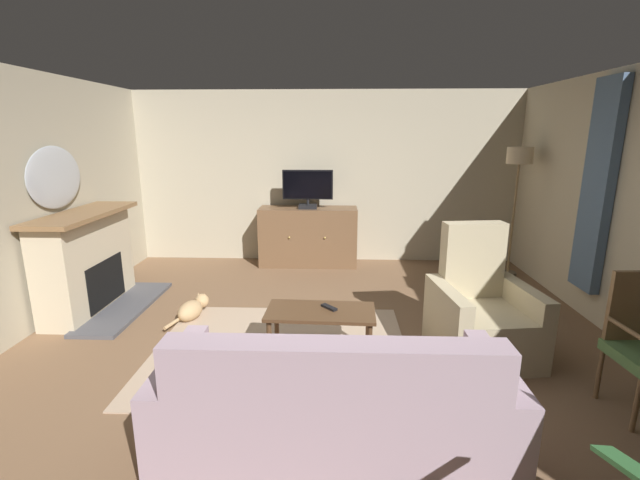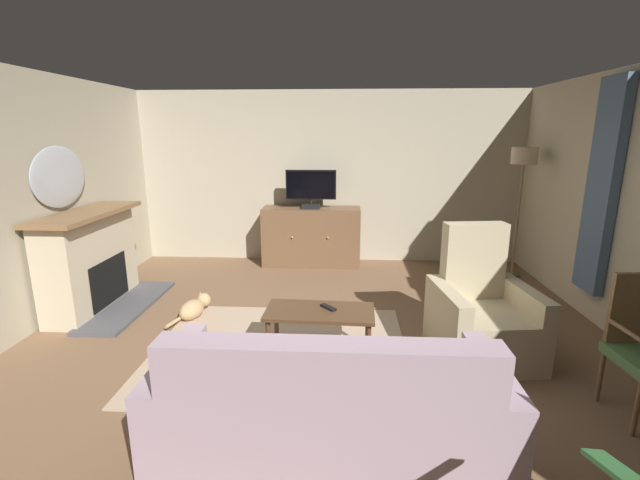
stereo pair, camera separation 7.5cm
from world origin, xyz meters
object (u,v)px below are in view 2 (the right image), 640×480
Objects in this scene: floor_lamp at (523,169)px; wall_mirror_oval at (59,177)px; television at (311,188)px; fireplace at (92,262)px; tv_cabinet at (311,238)px; tv_remote at (328,307)px; armchair_angled_to_table at (481,317)px; sofa_floral at (329,411)px; cat at (194,308)px; coffee_table at (320,317)px.

wall_mirror_oval is at bearing -165.55° from floor_lamp.
floor_lamp is at bearing -6.80° from television.
fireplace reaches higher than tv_cabinet.
fireplace is 1.01m from wall_mirror_oval.
television is 2.94m from floor_lamp.
tv_remote is 1.41m from armchair_angled_to_table.
cat is (-1.57, 2.03, -0.19)m from sofa_floral.
coffee_table is at bearing -84.28° from tv_cabinet.
floor_lamp is at bearing 56.11° from sofa_floral.
coffee_table is at bearing -84.17° from television.
sofa_floral is (0.12, -1.19, -0.10)m from coffee_table.
wall_mirror_oval reaches higher than cat.
tv_cabinet is 4.13m from sofa_floral.
tv_cabinet is at bearing 95.79° from sofa_floral.
armchair_angled_to_table is 2.99m from cat.
wall_mirror_oval is at bearing 159.76° from coffee_table.
tv_cabinet is at bearing 60.94° from cat.
television is at bearing 36.55° from fireplace.
floor_lamp is at bearing 91.83° from tv_remote.
wall_mirror_oval is 5.73m from floor_lamp.
sofa_floral reaches higher than cat.
television reaches higher than tv_remote.
armchair_angled_to_table reaches higher than tv_cabinet.
sofa_floral is 1.93m from armchair_angled_to_table.
fireplace reaches higher than tv_remote.
floor_lamp reaches higher than tv_cabinet.
tv_cabinet is 2.93m from coffee_table.
tv_remote is 0.09× the size of floor_lamp.
tv_remote is at bearing -20.66° from fireplace.
coffee_table is 3.79m from floor_lamp.
television is 1.13× the size of cat.
fireplace is 1.68× the size of wall_mirror_oval.
fireplace is 0.73× the size of sofa_floral.
tv_remote is 0.08× the size of sofa_floral.
wall_mirror_oval reaches higher than floor_lamp.
cat is 0.36× the size of floor_lamp.
television is at bearing 173.20° from floor_lamp.
coffee_table is at bearing -136.11° from floor_lamp.
armchair_angled_to_table is at bearing -11.49° from wall_mirror_oval.
cat is (-1.15, -2.07, -0.31)m from tv_cabinet.
tv_cabinet is 2.89m from tv_remote.
television is 0.77× the size of coffee_table.
television is at bearing 95.87° from sofa_floral.
armchair_angled_to_table is 2.84m from floor_lamp.
television is 0.63× the size of armchair_angled_to_table.
television is at bearing -90.00° from tv_cabinet.
television is 2.93m from tv_remote.
wall_mirror_oval is at bearing 170.79° from cat.
floor_lamp reaches higher than armchair_angled_to_table.
television is at bearing 145.00° from tv_remote.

